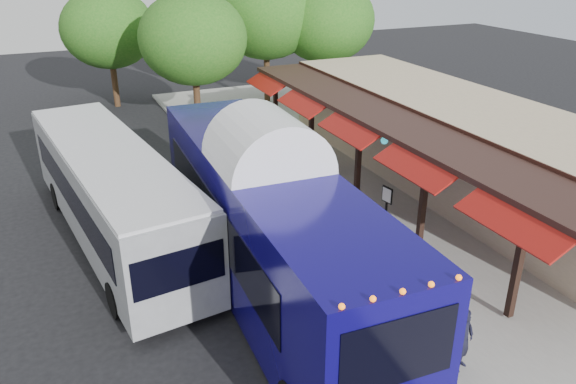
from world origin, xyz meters
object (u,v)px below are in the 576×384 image
coach_bus (268,220)px  ped_d (309,158)px  ped_a (463,339)px  sign_board (387,196)px  ped_b (303,151)px  ped_c (317,231)px  city_bus (112,191)px

coach_bus → ped_d: 8.70m
coach_bus → ped_d: bearing=58.4°
ped_a → sign_board: bearing=45.0°
coach_bus → ped_b: coach_bus is taller
ped_c → sign_board: (3.53, 1.41, -0.02)m
ped_c → ped_d: ped_d is taller
ped_a → ped_d: 12.34m
ped_b → ped_c: (-2.74, -6.87, -0.03)m
ped_c → city_bus: bearing=-53.2°
city_bus → ped_c: 6.87m
ped_a → ped_d: bearing=56.6°
ped_a → sign_board: 8.07m
city_bus → ped_d: (8.32, 2.29, -0.87)m
sign_board → city_bus: bearing=155.8°
city_bus → ped_a: 11.79m
city_bus → ped_c: (5.69, -3.75, -0.88)m
city_bus → ped_d: size_ratio=7.88×
ped_c → sign_board: bearing=-178.0°
city_bus → sign_board: bearing=-21.8°
coach_bus → ped_b: (4.85, 8.00, -1.33)m
ped_d → sign_board: size_ratio=1.41×
city_bus → ped_a: size_ratio=7.63×
ped_a → ped_c: size_ratio=1.05×
ped_d → ped_a: bearing=110.7°
coach_bus → sign_board: 6.33m
ped_d → sign_board: ped_d is taller
ped_a → ped_b: ped_a is taller
city_bus → ped_d: city_bus is taller
ped_d → coach_bus: bearing=86.4°
coach_bus → ped_b: size_ratio=8.31×
city_bus → ped_d: bearing=7.9°
ped_d → sign_board: bearing=130.8°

